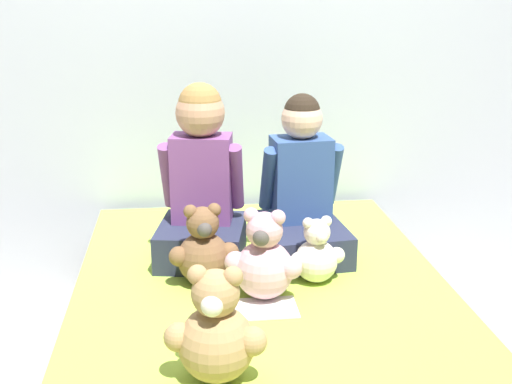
{
  "coord_description": "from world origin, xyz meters",
  "views": [
    {
      "loc": [
        -0.26,
        -1.96,
        1.45
      ],
      "look_at": [
        0.0,
        0.27,
        0.73
      ],
      "focal_mm": 45.0,
      "sensor_mm": 36.0,
      "label": 1
    }
  ],
  "objects_px": {
    "teddy_bear_at_foot_of_bed": "(216,333)",
    "teddy_bear_held_by_right_child": "(316,255)",
    "child_on_right": "(302,194)",
    "teddy_bear_held_by_left_child": "(203,250)",
    "bed": "(265,351)",
    "child_on_left": "(201,186)",
    "sign_card": "(265,308)",
    "teddy_bear_between_children": "(264,261)"
  },
  "relations": [
    {
      "from": "teddy_bear_at_foot_of_bed",
      "to": "teddy_bear_held_by_right_child",
      "type": "bearing_deg",
      "value": 67.92
    },
    {
      "from": "child_on_right",
      "to": "teddy_bear_at_foot_of_bed",
      "type": "bearing_deg",
      "value": -120.06
    },
    {
      "from": "teddy_bear_held_by_left_child",
      "to": "bed",
      "type": "bearing_deg",
      "value": -34.35
    },
    {
      "from": "child_on_right",
      "to": "child_on_left",
      "type": "bearing_deg",
      "value": 175.25
    },
    {
      "from": "bed",
      "to": "teddy_bear_held_by_right_child",
      "type": "height_order",
      "value": "teddy_bear_held_by_right_child"
    },
    {
      "from": "bed",
      "to": "child_on_right",
      "type": "distance_m",
      "value": 0.61
    },
    {
      "from": "child_on_left",
      "to": "sign_card",
      "type": "height_order",
      "value": "child_on_left"
    },
    {
      "from": "teddy_bear_between_children",
      "to": "child_on_right",
      "type": "bearing_deg",
      "value": 81.53
    },
    {
      "from": "bed",
      "to": "teddy_bear_between_children",
      "type": "xyz_separation_m",
      "value": [
        -0.01,
        -0.02,
        0.36
      ]
    },
    {
      "from": "child_on_left",
      "to": "sign_card",
      "type": "xyz_separation_m",
      "value": [
        0.18,
        -0.46,
        -0.28
      ]
    },
    {
      "from": "teddy_bear_held_by_left_child",
      "to": "teddy_bear_at_foot_of_bed",
      "type": "relative_size",
      "value": 0.9
    },
    {
      "from": "child_on_left",
      "to": "teddy_bear_between_children",
      "type": "relative_size",
      "value": 2.14
    },
    {
      "from": "bed",
      "to": "sign_card",
      "type": "distance_m",
      "value": 0.25
    },
    {
      "from": "child_on_right",
      "to": "sign_card",
      "type": "relative_size",
      "value": 2.97
    },
    {
      "from": "child_on_right",
      "to": "teddy_bear_between_children",
      "type": "relative_size",
      "value": 1.98
    },
    {
      "from": "bed",
      "to": "child_on_right",
      "type": "height_order",
      "value": "child_on_right"
    },
    {
      "from": "teddy_bear_held_by_left_child",
      "to": "teddy_bear_between_children",
      "type": "bearing_deg",
      "value": -39.0
    },
    {
      "from": "teddy_bear_at_foot_of_bed",
      "to": "sign_card",
      "type": "bearing_deg",
      "value": 76.89
    },
    {
      "from": "child_on_left",
      "to": "sign_card",
      "type": "relative_size",
      "value": 3.2
    },
    {
      "from": "teddy_bear_at_foot_of_bed",
      "to": "teddy_bear_held_by_left_child",
      "type": "bearing_deg",
      "value": 103.79
    },
    {
      "from": "teddy_bear_held_by_left_child",
      "to": "sign_card",
      "type": "height_order",
      "value": "teddy_bear_held_by_left_child"
    },
    {
      "from": "sign_card",
      "to": "child_on_left",
      "type": "bearing_deg",
      "value": 112.01
    },
    {
      "from": "teddy_bear_between_children",
      "to": "teddy_bear_at_foot_of_bed",
      "type": "xyz_separation_m",
      "value": [
        -0.19,
        -0.45,
        0.01
      ]
    },
    {
      "from": "child_on_left",
      "to": "teddy_bear_held_by_left_child",
      "type": "relative_size",
      "value": 2.29
    },
    {
      "from": "child_on_left",
      "to": "teddy_bear_held_by_right_child",
      "type": "bearing_deg",
      "value": -24.18
    },
    {
      "from": "bed",
      "to": "child_on_right",
      "type": "xyz_separation_m",
      "value": [
        0.19,
        0.36,
        0.46
      ]
    },
    {
      "from": "sign_card",
      "to": "teddy_bear_held_by_left_child",
      "type": "bearing_deg",
      "value": 130.97
    },
    {
      "from": "teddy_bear_at_foot_of_bed",
      "to": "child_on_left",
      "type": "bearing_deg",
      "value": 103.11
    },
    {
      "from": "bed",
      "to": "teddy_bear_held_by_right_child",
      "type": "bearing_deg",
      "value": 23.03
    },
    {
      "from": "teddy_bear_between_children",
      "to": "sign_card",
      "type": "height_order",
      "value": "teddy_bear_between_children"
    },
    {
      "from": "child_on_right",
      "to": "sign_card",
      "type": "height_order",
      "value": "child_on_right"
    },
    {
      "from": "child_on_right",
      "to": "teddy_bear_held_by_right_child",
      "type": "height_order",
      "value": "child_on_right"
    },
    {
      "from": "sign_card",
      "to": "child_on_right",
      "type": "bearing_deg",
      "value": 66.14
    },
    {
      "from": "child_on_left",
      "to": "teddy_bear_between_children",
      "type": "bearing_deg",
      "value": -52.18
    },
    {
      "from": "teddy_bear_held_by_right_child",
      "to": "teddy_bear_between_children",
      "type": "distance_m",
      "value": 0.23
    },
    {
      "from": "child_on_right",
      "to": "sign_card",
      "type": "xyz_separation_m",
      "value": [
        -0.2,
        -0.46,
        -0.24
      ]
    },
    {
      "from": "bed",
      "to": "teddy_bear_held_by_right_child",
      "type": "xyz_separation_m",
      "value": [
        0.19,
        0.08,
        0.33
      ]
    },
    {
      "from": "child_on_right",
      "to": "teddy_bear_between_children",
      "type": "distance_m",
      "value": 0.44
    },
    {
      "from": "child_on_right",
      "to": "sign_card",
      "type": "distance_m",
      "value": 0.56
    },
    {
      "from": "bed",
      "to": "teddy_bear_held_by_left_child",
      "type": "relative_size",
      "value": 6.49
    },
    {
      "from": "child_on_left",
      "to": "teddy_bear_held_by_left_child",
      "type": "xyz_separation_m",
      "value": [
        -0.01,
        -0.24,
        -0.16
      ]
    },
    {
      "from": "child_on_left",
      "to": "child_on_right",
      "type": "distance_m",
      "value": 0.39
    }
  ]
}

